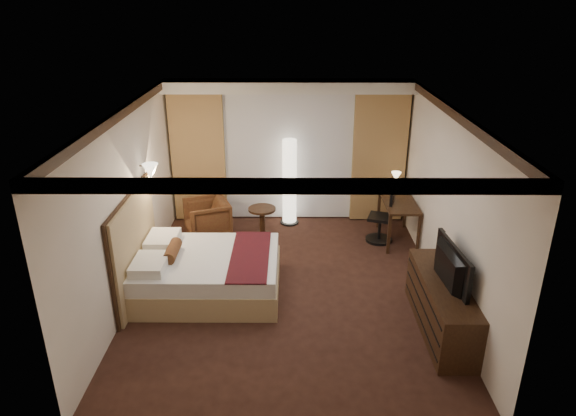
{
  "coord_description": "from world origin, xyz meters",
  "views": [
    {
      "loc": [
        0.04,
        -6.66,
        4.09
      ],
      "look_at": [
        0.0,
        0.4,
        1.15
      ],
      "focal_mm": 32.0,
      "sensor_mm": 36.0,
      "label": 1
    }
  ],
  "objects_px": {
    "armchair": "(207,217)",
    "desk": "(398,220)",
    "office_chair": "(380,215)",
    "dresser": "(441,306)",
    "side_table": "(262,222)",
    "bed": "(209,273)",
    "television": "(445,260)",
    "floor_lamp": "(289,182)"
  },
  "relations": [
    {
      "from": "side_table",
      "to": "dresser",
      "type": "xyz_separation_m",
      "value": [
        2.48,
        -2.83,
        0.08
      ]
    },
    {
      "from": "bed",
      "to": "dresser",
      "type": "height_order",
      "value": "dresser"
    },
    {
      "from": "desk",
      "to": "television",
      "type": "bearing_deg",
      "value": -89.57
    },
    {
      "from": "dresser",
      "to": "floor_lamp",
      "type": "bearing_deg",
      "value": 120.21
    },
    {
      "from": "bed",
      "to": "floor_lamp",
      "type": "relative_size",
      "value": 1.23
    },
    {
      "from": "television",
      "to": "office_chair",
      "type": "bearing_deg",
      "value": 2.95
    },
    {
      "from": "side_table",
      "to": "floor_lamp",
      "type": "relative_size",
      "value": 0.33
    },
    {
      "from": "floor_lamp",
      "to": "side_table",
      "type": "bearing_deg",
      "value": -130.76
    },
    {
      "from": "desk",
      "to": "office_chair",
      "type": "bearing_deg",
      "value": -171.24
    },
    {
      "from": "desk",
      "to": "television",
      "type": "xyz_separation_m",
      "value": [
        0.02,
        -2.69,
        0.65
      ]
    },
    {
      "from": "office_chair",
      "to": "dresser",
      "type": "relative_size",
      "value": 0.53
    },
    {
      "from": "floor_lamp",
      "to": "television",
      "type": "height_order",
      "value": "floor_lamp"
    },
    {
      "from": "bed",
      "to": "desk",
      "type": "relative_size",
      "value": 1.73
    },
    {
      "from": "bed",
      "to": "desk",
      "type": "height_order",
      "value": "desk"
    },
    {
      "from": "side_table",
      "to": "bed",
      "type": "bearing_deg",
      "value": -109.75
    },
    {
      "from": "office_chair",
      "to": "floor_lamp",
      "type": "bearing_deg",
      "value": 172.49
    },
    {
      "from": "armchair",
      "to": "floor_lamp",
      "type": "xyz_separation_m",
      "value": [
        1.49,
        0.59,
        0.46
      ]
    },
    {
      "from": "armchair",
      "to": "floor_lamp",
      "type": "distance_m",
      "value": 1.67
    },
    {
      "from": "floor_lamp",
      "to": "office_chair",
      "type": "distance_m",
      "value": 1.81
    },
    {
      "from": "side_table",
      "to": "desk",
      "type": "bearing_deg",
      "value": -3.44
    },
    {
      "from": "side_table",
      "to": "television",
      "type": "height_order",
      "value": "television"
    },
    {
      "from": "bed",
      "to": "armchair",
      "type": "bearing_deg",
      "value": 99.22
    },
    {
      "from": "dresser",
      "to": "television",
      "type": "relative_size",
      "value": 1.71
    },
    {
      "from": "floor_lamp",
      "to": "desk",
      "type": "height_order",
      "value": "floor_lamp"
    },
    {
      "from": "bed",
      "to": "desk",
      "type": "distance_m",
      "value": 3.58
    },
    {
      "from": "floor_lamp",
      "to": "television",
      "type": "distance_m",
      "value": 3.93
    },
    {
      "from": "desk",
      "to": "television",
      "type": "relative_size",
      "value": 1.1
    },
    {
      "from": "side_table",
      "to": "office_chair",
      "type": "bearing_deg",
      "value": -5.33
    },
    {
      "from": "dresser",
      "to": "bed",
      "type": "bearing_deg",
      "value": 163.85
    },
    {
      "from": "armchair",
      "to": "dresser",
      "type": "distance_m",
      "value": 4.47
    },
    {
      "from": "side_table",
      "to": "floor_lamp",
      "type": "distance_m",
      "value": 0.94
    },
    {
      "from": "office_chair",
      "to": "television",
      "type": "xyz_separation_m",
      "value": [
        0.34,
        -2.64,
        0.53
      ]
    },
    {
      "from": "television",
      "to": "desk",
      "type": "bearing_deg",
      "value": -4.07
    },
    {
      "from": "side_table",
      "to": "television",
      "type": "bearing_deg",
      "value": -49.19
    },
    {
      "from": "floor_lamp",
      "to": "dresser",
      "type": "distance_m",
      "value": 3.97
    },
    {
      "from": "armchair",
      "to": "floor_lamp",
      "type": "relative_size",
      "value": 0.45
    },
    {
      "from": "armchair",
      "to": "office_chair",
      "type": "distance_m",
      "value": 3.11
    },
    {
      "from": "armchair",
      "to": "side_table",
      "type": "relative_size",
      "value": 1.39
    },
    {
      "from": "armchair",
      "to": "desk",
      "type": "bearing_deg",
      "value": 66.19
    },
    {
      "from": "bed",
      "to": "side_table",
      "type": "relative_size",
      "value": 3.76
    },
    {
      "from": "desk",
      "to": "office_chair",
      "type": "height_order",
      "value": "office_chair"
    },
    {
      "from": "bed",
      "to": "television",
      "type": "relative_size",
      "value": 1.91
    }
  ]
}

